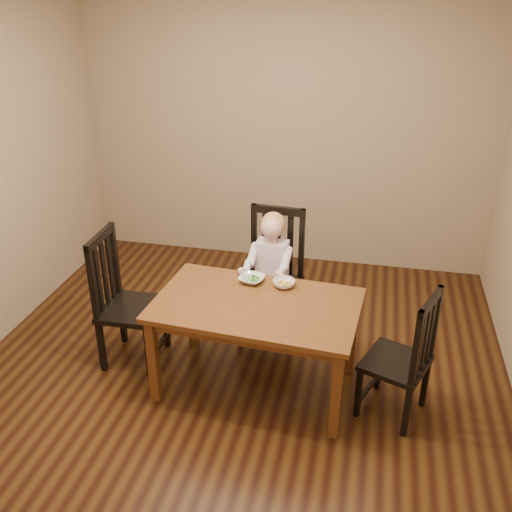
% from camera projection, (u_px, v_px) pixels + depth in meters
% --- Properties ---
extents(room, '(4.01, 4.01, 2.71)m').
position_uv_depth(room, '(236.00, 204.00, 3.75)').
color(room, '#41250D').
rests_on(room, ground).
extents(dining_table, '(1.45, 0.93, 0.69)m').
position_uv_depth(dining_table, '(256.00, 313.00, 3.92)').
color(dining_table, '#522413').
rests_on(dining_table, room).
extents(chair_child, '(0.49, 0.47, 1.07)m').
position_uv_depth(chair_child, '(273.00, 277.00, 4.60)').
color(chair_child, black).
rests_on(chair_child, room).
extents(chair_left, '(0.44, 0.46, 1.05)m').
position_uv_depth(chair_left, '(125.00, 301.00, 4.27)').
color(chair_left, black).
rests_on(chair_left, room).
extents(chair_right, '(0.51, 0.52, 0.95)m').
position_uv_depth(chair_right, '(403.00, 358.00, 3.71)').
color(chair_right, black).
rests_on(chair_right, room).
extents(toddler, '(0.36, 0.43, 0.56)m').
position_uv_depth(toddler, '(271.00, 264.00, 4.49)').
color(toddler, silver).
rests_on(toddler, chair_child).
extents(bowl_peas, '(0.21, 0.21, 0.04)m').
position_uv_depth(bowl_peas, '(252.00, 279.00, 4.14)').
color(bowl_peas, white).
rests_on(bowl_peas, dining_table).
extents(bowl_veg, '(0.19, 0.19, 0.05)m').
position_uv_depth(bowl_veg, '(284.00, 283.00, 4.07)').
color(bowl_veg, white).
rests_on(bowl_veg, dining_table).
extents(fork, '(0.10, 0.11, 0.05)m').
position_uv_depth(fork, '(246.00, 277.00, 4.12)').
color(fork, silver).
rests_on(fork, bowl_peas).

